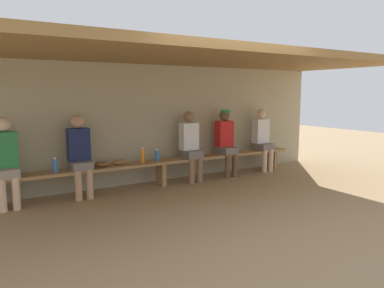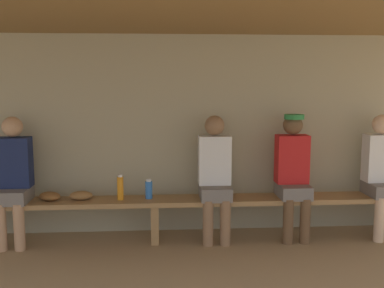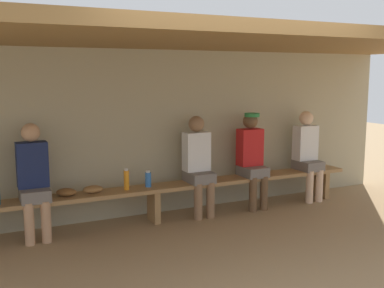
{
  "view_description": "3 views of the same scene",
  "coord_description": "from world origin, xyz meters",
  "px_view_note": "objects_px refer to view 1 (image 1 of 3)",
  "views": [
    {
      "loc": [
        -2.93,
        -4.3,
        1.68
      ],
      "look_at": [
        0.46,
        1.2,
        0.77
      ],
      "focal_mm": 33.99,
      "sensor_mm": 36.0,
      "label": 1
    },
    {
      "loc": [
        0.07,
        -3.19,
        1.7
      ],
      "look_at": [
        0.37,
        1.16,
        1.1
      ],
      "focal_mm": 42.96,
      "sensor_mm": 36.0,
      "label": 2
    },
    {
      "loc": [
        -2.03,
        -3.83,
        1.88
      ],
      "look_at": [
        0.4,
        1.24,
        1.03
      ],
      "focal_mm": 43.12,
      "sensor_mm": 36.0,
      "label": 3
    }
  ],
  "objects_px": {
    "player_shirtless_tan": "(6,159)",
    "player_in_white": "(262,137)",
    "player_with_sunglasses": "(190,143)",
    "water_bottle_clear": "(157,155)",
    "water_bottle_green": "(55,165)",
    "bench": "(161,164)",
    "player_in_red": "(80,153)",
    "player_leftmost": "(226,140)",
    "baseball_glove_worn": "(102,164)",
    "water_bottle_orange": "(143,155)",
    "baseball_glove_dark_brown": "(120,162)"
  },
  "relations": [
    {
      "from": "player_shirtless_tan",
      "to": "water_bottle_clear",
      "type": "height_order",
      "value": "player_shirtless_tan"
    },
    {
      "from": "player_in_red",
      "to": "water_bottle_clear",
      "type": "bearing_deg",
      "value": 0.98
    },
    {
      "from": "player_with_sunglasses",
      "to": "water_bottle_clear",
      "type": "distance_m",
      "value": 0.72
    },
    {
      "from": "baseball_glove_dark_brown",
      "to": "baseball_glove_worn",
      "type": "height_order",
      "value": "same"
    },
    {
      "from": "bench",
      "to": "player_in_red",
      "type": "xyz_separation_m",
      "value": [
        -1.45,
        0.0,
        0.34
      ]
    },
    {
      "from": "player_with_sunglasses",
      "to": "water_bottle_orange",
      "type": "bearing_deg",
      "value": -179.54
    },
    {
      "from": "player_in_red",
      "to": "player_leftmost",
      "type": "xyz_separation_m",
      "value": [
        2.93,
        0.0,
        0.02
      ]
    },
    {
      "from": "water_bottle_clear",
      "to": "baseball_glove_dark_brown",
      "type": "bearing_deg",
      "value": -179.87
    },
    {
      "from": "player_with_sunglasses",
      "to": "baseball_glove_worn",
      "type": "bearing_deg",
      "value": 179.55
    },
    {
      "from": "bench",
      "to": "baseball_glove_dark_brown",
      "type": "height_order",
      "value": "baseball_glove_dark_brown"
    },
    {
      "from": "water_bottle_orange",
      "to": "baseball_glove_worn",
      "type": "xyz_separation_m",
      "value": [
        -0.73,
        0.02,
        -0.08
      ]
    },
    {
      "from": "player_leftmost",
      "to": "baseball_glove_worn",
      "type": "bearing_deg",
      "value": 179.71
    },
    {
      "from": "water_bottle_clear",
      "to": "baseball_glove_worn",
      "type": "distance_m",
      "value": 1.03
    },
    {
      "from": "player_shirtless_tan",
      "to": "player_with_sunglasses",
      "type": "height_order",
      "value": "same"
    },
    {
      "from": "player_with_sunglasses",
      "to": "baseball_glove_dark_brown",
      "type": "relative_size",
      "value": 5.56
    },
    {
      "from": "baseball_glove_worn",
      "to": "water_bottle_green",
      "type": "bearing_deg",
      "value": 31.84
    },
    {
      "from": "bench",
      "to": "water_bottle_orange",
      "type": "bearing_deg",
      "value": -179.22
    },
    {
      "from": "water_bottle_green",
      "to": "player_with_sunglasses",
      "type": "bearing_deg",
      "value": 0.98
    },
    {
      "from": "player_leftmost",
      "to": "water_bottle_orange",
      "type": "bearing_deg",
      "value": -179.74
    },
    {
      "from": "player_shirtless_tan",
      "to": "player_in_white",
      "type": "height_order",
      "value": "same"
    },
    {
      "from": "player_in_red",
      "to": "water_bottle_green",
      "type": "relative_size",
      "value": 5.76
    },
    {
      "from": "player_in_white",
      "to": "bench",
      "type": "bearing_deg",
      "value": -179.93
    },
    {
      "from": "water_bottle_clear",
      "to": "player_with_sunglasses",
      "type": "bearing_deg",
      "value": -1.94
    },
    {
      "from": "player_shirtless_tan",
      "to": "player_with_sunglasses",
      "type": "bearing_deg",
      "value": 0.0
    },
    {
      "from": "player_in_red",
      "to": "player_with_sunglasses",
      "type": "height_order",
      "value": "same"
    },
    {
      "from": "player_in_red",
      "to": "water_bottle_clear",
      "type": "xyz_separation_m",
      "value": [
        1.39,
        0.02,
        -0.17
      ]
    },
    {
      "from": "water_bottle_orange",
      "to": "player_in_red",
      "type": "bearing_deg",
      "value": 179.58
    },
    {
      "from": "water_bottle_clear",
      "to": "water_bottle_orange",
      "type": "bearing_deg",
      "value": -173.89
    },
    {
      "from": "player_with_sunglasses",
      "to": "bench",
      "type": "bearing_deg",
      "value": -179.72
    },
    {
      "from": "baseball_glove_dark_brown",
      "to": "bench",
      "type": "bearing_deg",
      "value": 179.4
    },
    {
      "from": "bench",
      "to": "player_leftmost",
      "type": "bearing_deg",
      "value": 0.14
    },
    {
      "from": "player_shirtless_tan",
      "to": "player_with_sunglasses",
      "type": "distance_m",
      "value": 3.15
    },
    {
      "from": "water_bottle_orange",
      "to": "baseball_glove_dark_brown",
      "type": "bearing_deg",
      "value": 175.84
    },
    {
      "from": "player_in_red",
      "to": "baseball_glove_dark_brown",
      "type": "height_order",
      "value": "player_in_red"
    },
    {
      "from": "water_bottle_clear",
      "to": "water_bottle_green",
      "type": "relative_size",
      "value": 0.9
    },
    {
      "from": "water_bottle_green",
      "to": "water_bottle_orange",
      "type": "bearing_deg",
      "value": 1.33
    },
    {
      "from": "bench",
      "to": "player_in_white",
      "type": "xyz_separation_m",
      "value": [
        2.47,
        0.0,
        0.34
      ]
    },
    {
      "from": "bench",
      "to": "water_bottle_orange",
      "type": "height_order",
      "value": "water_bottle_orange"
    },
    {
      "from": "player_leftmost",
      "to": "water_bottle_orange",
      "type": "xyz_separation_m",
      "value": [
        -1.84,
        -0.01,
        -0.16
      ]
    },
    {
      "from": "player_shirtless_tan",
      "to": "player_leftmost",
      "type": "xyz_separation_m",
      "value": [
        3.99,
        0.0,
        0.02
      ]
    },
    {
      "from": "water_bottle_orange",
      "to": "water_bottle_clear",
      "type": "xyz_separation_m",
      "value": [
        0.3,
        0.03,
        -0.03
      ]
    },
    {
      "from": "player_leftmost",
      "to": "baseball_glove_worn",
      "type": "height_order",
      "value": "player_leftmost"
    },
    {
      "from": "water_bottle_green",
      "to": "player_in_red",
      "type": "bearing_deg",
      "value": 6.18
    },
    {
      "from": "water_bottle_orange",
      "to": "baseball_glove_dark_brown",
      "type": "distance_m",
      "value": 0.42
    },
    {
      "from": "baseball_glove_dark_brown",
      "to": "baseball_glove_worn",
      "type": "xyz_separation_m",
      "value": [
        -0.32,
        -0.01,
        0.0
      ]
    },
    {
      "from": "baseball_glove_dark_brown",
      "to": "player_shirtless_tan",
      "type": "bearing_deg",
      "value": 1.99
    },
    {
      "from": "bench",
      "to": "baseball_glove_worn",
      "type": "distance_m",
      "value": 1.1
    },
    {
      "from": "bench",
      "to": "player_with_sunglasses",
      "type": "distance_m",
      "value": 0.72
    },
    {
      "from": "player_with_sunglasses",
      "to": "player_leftmost",
      "type": "bearing_deg",
      "value": 0.03
    },
    {
      "from": "player_in_red",
      "to": "water_bottle_clear",
      "type": "height_order",
      "value": "player_in_red"
    }
  ]
}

